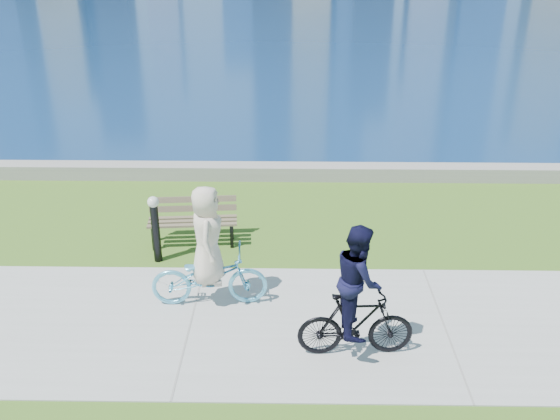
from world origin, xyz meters
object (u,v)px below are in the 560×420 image
(cyclist_woman, at_px, (208,262))
(cyclist_man, at_px, (357,303))
(park_bench, at_px, (193,217))
(bollard_lamp, at_px, (155,225))

(cyclist_woman, relative_size, cyclist_man, 1.00)
(park_bench, distance_m, bollard_lamp, 0.97)
(park_bench, xyz_separation_m, cyclist_woman, (0.59, -2.20, 0.25))
(cyclist_woman, height_order, cyclist_man, cyclist_woman)
(cyclist_woman, bearing_deg, bollard_lamp, 35.22)
(park_bench, xyz_separation_m, cyclist_man, (2.85, -3.49, 0.36))
(park_bench, bearing_deg, bollard_lamp, -131.23)
(park_bench, xyz_separation_m, bollard_lamp, (-0.57, -0.77, 0.21))
(cyclist_woman, distance_m, cyclist_man, 2.61)
(cyclist_man, bearing_deg, cyclist_woman, 57.16)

